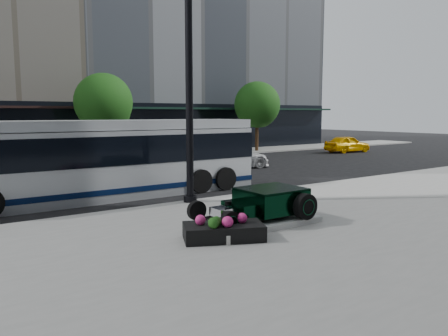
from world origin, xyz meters
TOP-DOWN VIEW (x-y plane):
  - ground at (0.00, 0.00)m, footprint 120.00×120.00m
  - sidewalk_near at (0.00, -10.50)m, footprint 70.00×17.00m
  - sidewalk_far at (0.00, 14.00)m, footprint 70.00×4.00m
  - street_trees at (1.15, 13.07)m, footprint 29.80×3.80m
  - display_plinth at (-1.57, -6.01)m, footprint 3.40×1.80m
  - hot_rod at (-1.24, -6.01)m, footprint 3.22×2.00m
  - info_plaque at (-3.20, -7.07)m, footprint 0.41×0.32m
  - lamppost at (-1.49, -2.29)m, footprint 0.46×0.46m
  - flower_planter at (-3.19, -6.74)m, footprint 2.15×1.68m
  - transit_bus at (-3.34, 0.78)m, footprint 12.12×2.88m
  - white_sedan at (5.78, 5.33)m, footprint 4.93×2.65m
  - yellow_taxi at (19.93, 8.45)m, footprint 4.18×1.98m

SIDE VIEW (x-z plane):
  - ground at x=0.00m, z-range 0.00..0.00m
  - sidewalk_near at x=0.00m, z-range 0.00..0.12m
  - sidewalk_far at x=0.00m, z-range 0.00..0.12m
  - display_plinth at x=-1.57m, z-range 0.12..0.27m
  - info_plaque at x=-3.20m, z-range 0.09..0.40m
  - flower_planter at x=-3.19m, z-range 0.04..0.66m
  - white_sedan at x=5.78m, z-range 0.00..1.36m
  - yellow_taxi at x=19.93m, z-range 0.00..1.38m
  - hot_rod at x=-1.24m, z-range 0.29..1.10m
  - transit_bus at x=-3.34m, z-range 0.02..2.95m
  - street_trees at x=1.15m, z-range 0.92..6.62m
  - lamppost at x=-1.49m, z-range -0.19..8.11m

